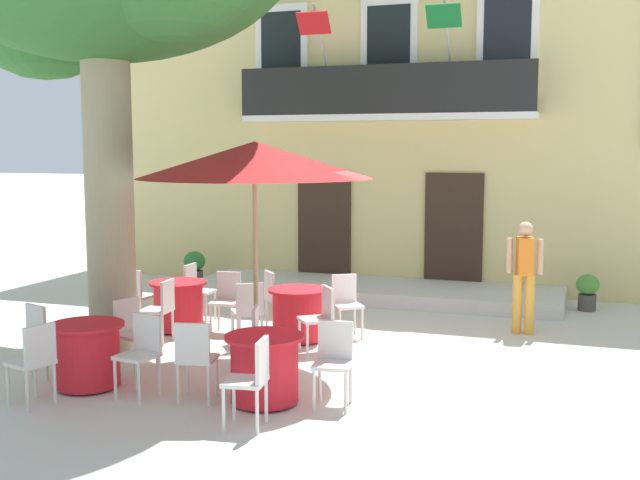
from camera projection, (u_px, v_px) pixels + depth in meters
ground_plane at (362, 357)px, 10.33m from camera, size 120.00×120.00×0.00m
building_facade at (411, 102)px, 16.74m from camera, size 13.00×5.09×7.50m
entrance_step_platform at (374, 291)px, 14.42m from camera, size 6.79×1.91×0.25m
cafe_table_near_tree at (265, 368)px, 8.41m from camera, size 0.86×0.86×0.76m
cafe_chair_near_tree_0 at (252, 376)px, 7.65m from camera, size 0.45×0.45×0.91m
cafe_chair_near_tree_1 at (334, 358)px, 8.33m from camera, size 0.45×0.45×0.91m
cafe_chair_near_tree_2 at (264, 339)px, 9.14m from camera, size 0.50×0.50×0.91m
cafe_chair_near_tree_3 at (195, 355)px, 8.42m from camera, size 0.47×0.47×0.91m
cafe_table_middle at (178, 305)px, 11.77m from camera, size 0.86×0.86×0.76m
cafe_chair_middle_0 at (227, 298)px, 11.66m from camera, size 0.44×0.44×0.91m
cafe_chair_middle_1 at (196, 288)px, 12.48m from camera, size 0.41×0.41×0.91m
cafe_chair_middle_2 at (136, 293)px, 12.03m from camera, size 0.45×0.45×0.91m
cafe_chair_middle_3 at (161, 307)px, 11.01m from camera, size 0.43×0.43×0.91m
cafe_table_front at (87, 355)px, 8.97m from camera, size 0.86×0.86×0.76m
cafe_chair_front_0 at (44, 335)px, 9.36m from camera, size 0.51×0.51×0.91m
cafe_chair_front_1 at (35, 358)px, 8.30m from camera, size 0.49×0.49×0.91m
cafe_chair_front_2 at (141, 349)px, 8.67m from camera, size 0.46×0.46×0.91m
cafe_chair_front_3 at (133, 330)px, 9.60m from camera, size 0.50×0.50×0.91m
cafe_table_far_side at (298, 314)px, 11.16m from camera, size 0.86×0.86×0.76m
cafe_chair_far_side_0 at (276, 296)px, 11.80m from camera, size 0.56×0.56×0.91m
cafe_chair_far_side_1 at (248, 309)px, 10.84m from camera, size 0.56×0.56×0.91m
cafe_chair_far_side_2 at (321, 315)px, 10.47m from camera, size 0.56×0.56×0.91m
cafe_chair_far_side_3 at (346, 301)px, 11.42m from camera, size 0.56×0.56×0.91m
cafe_umbrella at (255, 161)px, 9.47m from camera, size 2.90×2.90×2.85m
ground_planter_left at (195, 267)px, 15.60m from camera, size 0.43×0.43×0.70m
ground_planter_right at (587, 290)px, 13.24m from camera, size 0.39×0.39×0.62m
pedestrian_near_entrance at (524, 271)px, 11.50m from camera, size 0.53×0.38×1.69m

